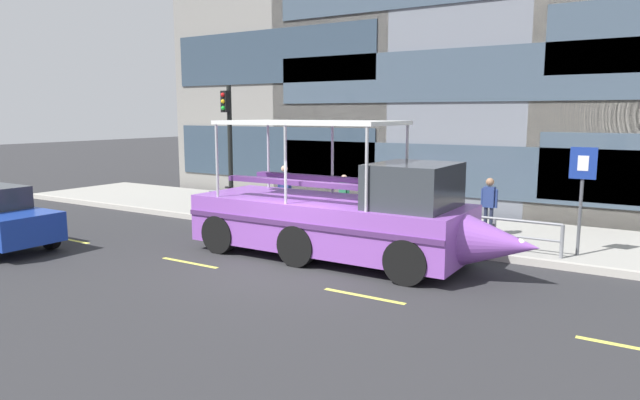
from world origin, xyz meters
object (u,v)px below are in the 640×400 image
(parking_sign, at_px, (582,183))
(pedestrian_near_bow, at_px, (489,201))
(leaned_bicycle, at_px, (233,204))
(pedestrian_mid_left, at_px, (381,195))
(pedestrian_near_stern, at_px, (285,185))
(traffic_light_pole, at_px, (229,137))
(pedestrian_mid_right, at_px, (344,193))
(duck_tour_boat, at_px, (345,217))

(parking_sign, relative_size, pedestrian_near_bow, 1.60)
(leaned_bicycle, bearing_deg, pedestrian_mid_left, 4.96)
(leaned_bicycle, distance_m, pedestrian_near_stern, 1.88)
(traffic_light_pole, bearing_deg, pedestrian_mid_left, 2.09)
(pedestrian_near_bow, bearing_deg, pedestrian_near_stern, -178.91)
(pedestrian_mid_right, bearing_deg, pedestrian_mid_left, -18.78)
(pedestrian_near_bow, bearing_deg, duck_tour_boat, -122.63)
(parking_sign, distance_m, pedestrian_mid_right, 7.13)
(leaned_bicycle, bearing_deg, pedestrian_near_bow, 8.55)
(pedestrian_mid_right, bearing_deg, leaned_bicycle, -165.19)
(parking_sign, height_order, pedestrian_near_bow, parking_sign)
(leaned_bicycle, height_order, duck_tour_boat, duck_tour_boat)
(traffic_light_pole, xyz_separation_m, parking_sign, (11.16, -0.09, -0.85))
(traffic_light_pole, distance_m, pedestrian_mid_left, 5.93)
(traffic_light_pole, height_order, pedestrian_near_stern, traffic_light_pole)
(traffic_light_pole, relative_size, pedestrian_near_stern, 2.61)
(traffic_light_pole, height_order, leaned_bicycle, traffic_light_pole)
(pedestrian_near_bow, height_order, pedestrian_mid_right, pedestrian_near_bow)
(pedestrian_near_bow, bearing_deg, parking_sign, -23.61)
(parking_sign, bearing_deg, pedestrian_near_bow, 156.39)
(leaned_bicycle, xyz_separation_m, pedestrian_near_bow, (8.33, 1.25, 0.62))
(traffic_light_pole, xyz_separation_m, duck_tour_boat, (6.21, -2.85, -1.73))
(parking_sign, height_order, duck_tour_boat, duck_tour_boat)
(pedestrian_mid_left, bearing_deg, pedestrian_mid_right, 161.22)
(pedestrian_near_stern, bearing_deg, pedestrian_mid_left, -9.31)
(traffic_light_pole, bearing_deg, duck_tour_boat, -24.68)
(leaned_bicycle, xyz_separation_m, duck_tour_boat, (5.87, -2.60, 0.53))
(parking_sign, height_order, pedestrian_mid_left, parking_sign)
(duck_tour_boat, xyz_separation_m, pedestrian_mid_right, (-2.08, 3.60, -0.00))
(pedestrian_near_bow, xyz_separation_m, pedestrian_mid_right, (-4.54, -0.25, -0.09))
(leaned_bicycle, distance_m, pedestrian_mid_right, 3.95)
(traffic_light_pole, bearing_deg, pedestrian_near_stern, 26.73)
(parking_sign, distance_m, duck_tour_boat, 5.73)
(leaned_bicycle, bearing_deg, traffic_light_pole, 143.40)
(pedestrian_near_stern, bearing_deg, pedestrian_mid_right, -2.82)
(parking_sign, relative_size, pedestrian_near_stern, 1.58)
(pedestrian_mid_left, height_order, pedestrian_mid_right, pedestrian_mid_left)
(traffic_light_pole, xyz_separation_m, leaned_bicycle, (0.35, -0.26, -2.27))
(pedestrian_near_bow, bearing_deg, leaned_bicycle, -171.45)
(pedestrian_near_bow, relative_size, pedestrian_mid_left, 0.97)
(pedestrian_mid_left, bearing_deg, leaned_bicycle, -175.04)
(duck_tour_boat, bearing_deg, parking_sign, 29.20)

